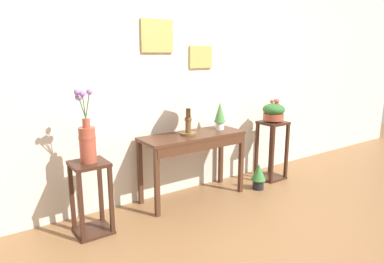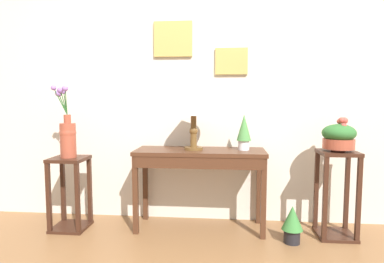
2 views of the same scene
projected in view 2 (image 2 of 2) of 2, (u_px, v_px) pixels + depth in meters
The scene contains 9 objects.
back_wall_with_art at pixel (210, 78), 3.24m from camera, with size 9.00×0.13×2.80m.
console_table at pixel (200, 162), 2.99m from camera, with size 1.17×0.43×0.74m.
table_lamp at pixel (194, 107), 2.98m from camera, with size 0.32×0.32×0.52m.
potted_plant_on_console at pixel (244, 131), 2.98m from camera, with size 0.13×0.13×0.32m.
pedestal_stand_left at pixel (70, 193), 3.04m from camera, with size 0.31×0.31×0.67m.
flower_vase_tall_left at pixel (67, 134), 2.99m from camera, with size 0.18×0.17×0.65m.
pedestal_stand_right at pixel (336, 194), 2.86m from camera, with size 0.31×0.31×0.76m.
planter_bowl_wide_right at pixel (339, 136), 2.81m from camera, with size 0.28×0.28×0.29m.
potted_plant_floor at pixel (292, 223), 2.74m from camera, with size 0.17×0.17×0.32m.
Camera 2 is at (0.14, -1.81, 1.19)m, focal length 31.01 mm.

